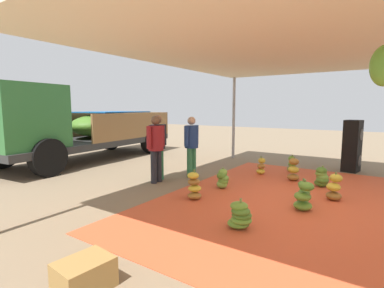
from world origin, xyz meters
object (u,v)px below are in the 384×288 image
(banana_bunch_9, at_px, (240,216))
(banana_bunch_10, at_px, (304,197))
(banana_bunch_11, at_px, (194,186))
(banana_bunch_3, at_px, (293,170))
(banana_bunch_2, at_px, (334,188))
(cargo_truck_main, at_px, (77,126))
(worker_0, at_px, (156,144))
(worker_1, at_px, (191,142))
(banana_bunch_0, at_px, (261,167))
(banana_bunch_7, at_px, (303,193))
(banana_bunch_8, at_px, (322,177))
(banana_bunch_5, at_px, (223,179))
(speaker_stack, at_px, (352,146))
(crate_0, at_px, (84,275))
(worker_2, at_px, (158,142))
(banana_bunch_4, at_px, (292,165))

(banana_bunch_9, xyz_separation_m, banana_bunch_10, (1.28, -0.60, 0.05))
(banana_bunch_11, bearing_deg, banana_bunch_3, -25.89)
(banana_bunch_2, height_order, banana_bunch_10, banana_bunch_10)
(cargo_truck_main, distance_m, worker_0, 4.06)
(banana_bunch_3, xyz_separation_m, worker_1, (-1.02, 2.32, 0.65))
(banana_bunch_0, xyz_separation_m, banana_bunch_7, (-1.83, -1.51, -0.01))
(banana_bunch_7, height_order, banana_bunch_8, banana_bunch_8)
(banana_bunch_10, bearing_deg, banana_bunch_5, 75.78)
(banana_bunch_3, distance_m, banana_bunch_9, 3.32)
(cargo_truck_main, bearing_deg, banana_bunch_2, -88.34)
(worker_1, relative_size, speaker_stack, 1.08)
(cargo_truck_main, bearing_deg, banana_bunch_3, -78.76)
(worker_0, relative_size, crate_0, 3.11)
(banana_bunch_3, bearing_deg, banana_bunch_9, -178.22)
(banana_bunch_5, xyz_separation_m, worker_1, (0.55, 1.20, 0.69))
(banana_bunch_7, bearing_deg, banana_bunch_0, 39.58)
(banana_bunch_0, bearing_deg, banana_bunch_8, -106.07)
(cargo_truck_main, height_order, worker_1, cargo_truck_main)
(banana_bunch_3, height_order, banana_bunch_10, banana_bunch_3)
(banana_bunch_2, height_order, banana_bunch_5, banana_bunch_2)
(worker_2, distance_m, speaker_stack, 5.41)
(worker_0, height_order, worker_2, worker_2)
(banana_bunch_0, relative_size, crate_0, 0.95)
(banana_bunch_2, bearing_deg, banana_bunch_3, 43.78)
(worker_0, bearing_deg, banana_bunch_5, -75.26)
(cargo_truck_main, distance_m, crate_0, 7.49)
(banana_bunch_4, distance_m, banana_bunch_10, 3.14)
(banana_bunch_9, xyz_separation_m, banana_bunch_11, (0.78, 1.33, 0.06))
(banana_bunch_5, bearing_deg, worker_1, 65.42)
(banana_bunch_7, xyz_separation_m, banana_bunch_9, (-1.71, 0.50, -0.01))
(speaker_stack, xyz_separation_m, crate_0, (-7.52, 1.60, -0.57))
(banana_bunch_0, height_order, banana_bunch_4, banana_bunch_4)
(banana_bunch_0, xyz_separation_m, worker_1, (-1.24, 1.41, 0.69))
(worker_0, xyz_separation_m, crate_0, (-3.53, -2.14, -0.78))
(banana_bunch_3, xyz_separation_m, worker_2, (-1.76, 2.81, 0.68))
(banana_bunch_9, bearing_deg, banana_bunch_7, -16.40)
(banana_bunch_10, relative_size, banana_bunch_11, 0.95)
(worker_1, bearing_deg, banana_bunch_8, -75.31)
(banana_bunch_7, height_order, speaker_stack, speaker_stack)
(banana_bunch_4, height_order, banana_bunch_10, banana_bunch_10)
(banana_bunch_9, xyz_separation_m, worker_1, (2.29, 2.42, 0.72))
(banana_bunch_3, relative_size, cargo_truck_main, 0.09)
(banana_bunch_0, height_order, banana_bunch_2, banana_bunch_2)
(banana_bunch_11, xyz_separation_m, worker_1, (1.51, 1.09, 0.66))
(banana_bunch_4, relative_size, banana_bunch_5, 1.05)
(banana_bunch_7, xyz_separation_m, worker_2, (-0.16, 3.42, 0.74))
(banana_bunch_2, bearing_deg, worker_2, 99.65)
(worker_1, height_order, crate_0, worker_1)
(banana_bunch_2, distance_m, banana_bunch_4, 2.45)
(banana_bunch_8, height_order, banana_bunch_11, banana_bunch_11)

